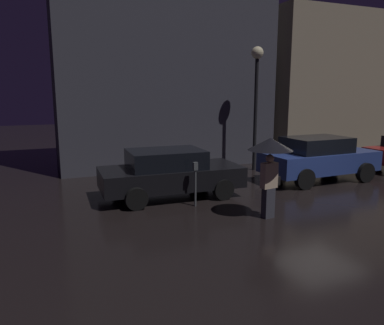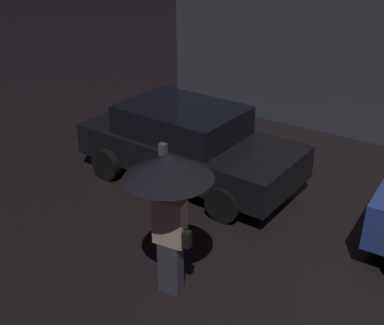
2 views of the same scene
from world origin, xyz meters
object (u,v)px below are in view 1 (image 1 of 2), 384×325
at_px(parked_car_black, 170,172).
at_px(street_lamp_near, 256,81).
at_px(parking_meter, 195,179).
at_px(parked_car_blue, 319,158).
at_px(pedestrian_with_umbrella, 270,153).

xyz_separation_m(parked_car_black, street_lamp_near, (4.45, 2.46, 2.79)).
bearing_deg(street_lamp_near, parking_meter, -138.37).
xyz_separation_m(parked_car_black, parked_car_blue, (5.61, 0.02, 0.07)).
bearing_deg(street_lamp_near, parked_car_blue, -64.69).
xyz_separation_m(parking_meter, street_lamp_near, (4.11, 3.65, 2.77)).
height_order(parked_car_blue, pedestrian_with_umbrella, pedestrian_with_umbrella).
height_order(parked_car_blue, street_lamp_near, street_lamp_near).
bearing_deg(pedestrian_with_umbrella, parked_car_blue, -152.77).
height_order(parked_car_black, parked_car_blue, parked_car_blue).
distance_m(parked_car_black, parked_car_blue, 5.61).
xyz_separation_m(parked_car_black, pedestrian_with_umbrella, (1.67, -2.77, 0.90)).
relative_size(parked_car_blue, pedestrian_with_umbrella, 2.10).
relative_size(parked_car_blue, street_lamp_near, 0.88).
relative_size(parked_car_black, parking_meter, 3.43).
distance_m(parked_car_black, street_lamp_near, 5.80).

